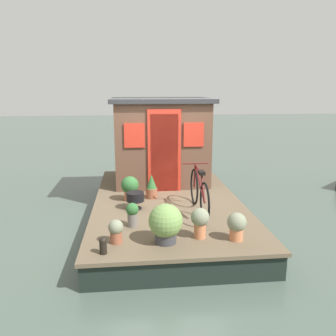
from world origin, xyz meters
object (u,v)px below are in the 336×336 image
at_px(bicycle, 199,192).
at_px(potted_plant_mint, 132,213).
at_px(houseboat_cabin, 161,140).
at_px(potted_plant_ivy, 237,225).
at_px(potted_plant_succulent, 166,223).
at_px(mooring_bollard, 103,245).
at_px(potted_plant_thyme, 130,187).
at_px(charcoal_grill, 135,197).
at_px(potted_plant_sage, 116,231).
at_px(potted_plant_fern, 151,187).
at_px(potted_plant_geranium, 200,220).

xyz_separation_m(bicycle, potted_plant_mint, (-0.53, 1.21, -0.16)).
bearing_deg(houseboat_cabin, potted_plant_ivy, -166.81).
distance_m(houseboat_cabin, potted_plant_ivy, 3.73).
relative_size(potted_plant_succulent, mooring_bollard, 2.47).
bearing_deg(houseboat_cabin, potted_plant_thyme, 153.05).
bearing_deg(potted_plant_thyme, potted_plant_succulent, -165.56).
height_order(potted_plant_thyme, charcoal_grill, potted_plant_thyme).
height_order(charcoal_grill, mooring_bollard, charcoal_grill).
bearing_deg(bicycle, potted_plant_sage, 127.85).
height_order(potted_plant_fern, potted_plant_ivy, potted_plant_fern).
bearing_deg(potted_plant_fern, potted_plant_ivy, -152.19).
height_order(potted_plant_thyme, potted_plant_mint, potted_plant_thyme).
relative_size(potted_plant_geranium, potted_plant_succulent, 0.80).
height_order(bicycle, potted_plant_mint, bicycle).
distance_m(houseboat_cabin, potted_plant_fern, 1.61).
height_order(houseboat_cabin, potted_plant_mint, houseboat_cabin).
bearing_deg(bicycle, potted_plant_thyme, 55.94).
xyz_separation_m(potted_plant_thyme, potted_plant_geranium, (-1.93, -1.06, -0.00)).
bearing_deg(bicycle, potted_plant_mint, 113.56).
bearing_deg(charcoal_grill, potted_plant_ivy, -135.82).
height_order(bicycle, potted_plant_ivy, bicycle).
xyz_separation_m(potted_plant_geranium, potted_plant_fern, (2.04, 0.62, -0.04)).
height_order(potted_plant_ivy, charcoal_grill, potted_plant_ivy).
height_order(houseboat_cabin, potted_plant_succulent, houseboat_cabin).
height_order(potted_plant_succulent, potted_plant_ivy, potted_plant_succulent).
bearing_deg(potted_plant_ivy, potted_plant_thyme, 37.55).
xyz_separation_m(bicycle, potted_plant_succulent, (-1.19, 0.73, -0.08)).
height_order(potted_plant_fern, potted_plant_succulent, potted_plant_succulent).
distance_m(bicycle, potted_plant_ivy, 1.27).
bearing_deg(houseboat_cabin, potted_plant_sage, 164.59).
distance_m(houseboat_cabin, potted_plant_thyme, 1.82).
xyz_separation_m(potted_plant_fern, potted_plant_succulent, (-2.15, -0.08, 0.07)).
bearing_deg(potted_plant_mint, potted_plant_geranium, -118.51).
distance_m(potted_plant_ivy, mooring_bollard, 1.97).
bearing_deg(potted_plant_sage, mooring_bollard, 153.63).
distance_m(potted_plant_thyme, potted_plant_fern, 0.46).
relative_size(charcoal_grill, mooring_bollard, 1.40).
relative_size(potted_plant_sage, potted_plant_succulent, 0.60).
bearing_deg(houseboat_cabin, charcoal_grill, 162.04).
distance_m(potted_plant_thyme, potted_plant_geranium, 2.20).
height_order(potted_plant_mint, charcoal_grill, potted_plant_mint).
bearing_deg(potted_plant_geranium, mooring_bollard, 104.85).
bearing_deg(potted_plant_succulent, potted_plant_fern, 2.22).
height_order(potted_plant_ivy, mooring_bollard, potted_plant_ivy).
distance_m(houseboat_cabin, potted_plant_succulent, 3.61).
relative_size(potted_plant_mint, potted_plant_ivy, 0.94).
bearing_deg(potted_plant_geranium, potted_plant_succulent, 101.82).
relative_size(bicycle, potted_plant_geranium, 3.57).
xyz_separation_m(potted_plant_sage, charcoal_grill, (1.44, -0.30, 0.03)).
distance_m(potted_plant_thyme, potted_plant_mint, 1.38).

